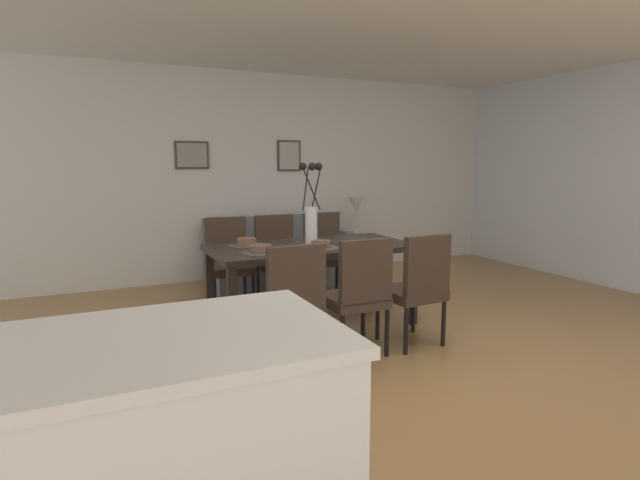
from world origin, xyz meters
name	(u,v)px	position (x,y,z in m)	size (l,w,h in m)	color
ground_plane	(391,361)	(0.00, 0.00, 0.00)	(9.00, 9.00, 0.00)	#A87A47
back_wall_panel	(255,176)	(0.00, 3.25, 1.30)	(9.00, 0.10, 2.60)	white
ceiling_panel	(369,3)	(0.00, 0.40, 2.64)	(9.00, 7.20, 0.08)	white
dining_table	(311,253)	(-0.19, 1.05, 0.66)	(1.80, 0.91, 0.74)	black
dining_chair_near_left	(290,300)	(-0.73, 0.18, 0.51)	(0.45, 0.45, 0.92)	#3D2D23
dining_chair_near_right	(228,258)	(-0.74, 1.89, 0.51)	(0.47, 0.47, 0.92)	#3D2D23
dining_chair_far_left	(358,291)	(-0.17, 0.21, 0.51)	(0.45, 0.45, 0.92)	#3D2D23
dining_chair_far_right	(278,254)	(-0.20, 1.89, 0.51)	(0.45, 0.45, 0.92)	#3D2D23
dining_chair_mid_left	(417,284)	(0.36, 0.19, 0.51)	(0.47, 0.47, 0.92)	#3D2D23
dining_chair_mid_right	(325,250)	(0.38, 1.92, 0.51)	(0.46, 0.46, 0.92)	#3D2D23
centerpiece_vase	(311,214)	(-0.19, 1.05, 1.02)	(0.21, 0.23, 0.73)	white
placemat_near_left	(261,253)	(-0.73, 0.84, 0.74)	(0.32, 0.32, 0.01)	#4C4742
bowl_near_left	(261,248)	(-0.73, 0.84, 0.78)	(0.17, 0.17, 0.07)	brown
placemat_near_right	(247,245)	(-0.73, 1.25, 0.74)	(0.32, 0.32, 0.01)	#4C4742
bowl_near_right	(247,241)	(-0.73, 1.25, 0.78)	(0.17, 0.17, 0.07)	brown
placemat_far_left	(321,248)	(-0.19, 0.84, 0.74)	(0.32, 0.32, 0.01)	#4C4742
bowl_far_left	(321,244)	(-0.19, 0.84, 0.78)	(0.17, 0.17, 0.07)	brown
sofa	(279,260)	(0.11, 2.70, 0.28)	(1.72, 0.84, 0.80)	slate
side_table	(355,254)	(1.21, 2.73, 0.26)	(0.36, 0.36, 0.52)	#33261E
table_lamp	(356,207)	(1.21, 2.73, 0.89)	(0.22, 0.22, 0.51)	beige
framed_picture_left	(192,155)	(-0.82, 3.18, 1.56)	(0.40, 0.03, 0.33)	#473828
framed_picture_center	(289,156)	(0.44, 3.18, 1.56)	(0.32, 0.03, 0.40)	#473828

